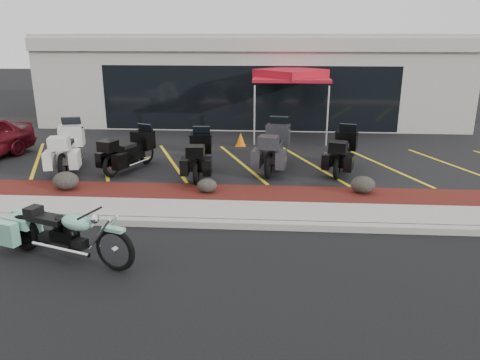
# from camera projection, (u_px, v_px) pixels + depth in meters

# --- Properties ---
(ground) EXTENTS (90.00, 90.00, 0.00)m
(ground) POSITION_uv_depth(u_px,v_px,m) (223.00, 245.00, 9.39)
(ground) COLOR black
(ground) RESTS_ON ground
(curb) EXTENTS (24.00, 0.25, 0.15)m
(curb) POSITION_uv_depth(u_px,v_px,m) (227.00, 224.00, 10.23)
(curb) COLOR gray
(curb) RESTS_ON ground
(sidewalk) EXTENTS (24.00, 1.20, 0.15)m
(sidewalk) POSITION_uv_depth(u_px,v_px,m) (230.00, 212.00, 10.89)
(sidewalk) COLOR gray
(sidewalk) RESTS_ON ground
(mulch_bed) EXTENTS (24.00, 1.20, 0.16)m
(mulch_bed) POSITION_uv_depth(u_px,v_px,m) (234.00, 195.00, 12.03)
(mulch_bed) COLOR #3C140D
(mulch_bed) RESTS_ON ground
(upper_lot) EXTENTS (26.00, 9.60, 0.15)m
(upper_lot) POSITION_uv_depth(u_px,v_px,m) (246.00, 146.00, 17.17)
(upper_lot) COLOR black
(upper_lot) RESTS_ON ground
(dealership_building) EXTENTS (18.00, 8.16, 4.00)m
(dealership_building) POSITION_uv_depth(u_px,v_px,m) (253.00, 77.00, 22.54)
(dealership_building) COLOR #A29E92
(dealership_building) RESTS_ON ground
(boulder_left) EXTENTS (0.67, 0.55, 0.47)m
(boulder_left) POSITION_uv_depth(u_px,v_px,m) (66.00, 181.00, 12.15)
(boulder_left) COLOR black
(boulder_left) RESTS_ON mulch_bed
(boulder_mid) EXTENTS (0.51, 0.42, 0.36)m
(boulder_mid) POSITION_uv_depth(u_px,v_px,m) (207.00, 185.00, 11.94)
(boulder_mid) COLOR black
(boulder_mid) RESTS_ON mulch_bed
(boulder_right) EXTENTS (0.61, 0.51, 0.44)m
(boulder_right) POSITION_uv_depth(u_px,v_px,m) (363.00, 185.00, 11.88)
(boulder_right) COLOR black
(boulder_right) RESTS_ON mulch_bed
(hero_cruiser) EXTENTS (3.16, 1.74, 1.08)m
(hero_cruiser) POSITION_uv_depth(u_px,v_px,m) (115.00, 243.00, 8.21)
(hero_cruiser) COLOR #79BCA0
(hero_cruiser) RESTS_ON ground
(touring_white) EXTENTS (1.47, 2.63, 1.44)m
(touring_white) POSITION_uv_depth(u_px,v_px,m) (73.00, 140.00, 14.56)
(touring_white) COLOR silver
(touring_white) RESTS_ON upper_lot
(touring_black_front) EXTENTS (1.62, 2.33, 1.27)m
(touring_black_front) POSITION_uv_depth(u_px,v_px,m) (146.00, 144.00, 14.43)
(touring_black_front) COLOR black
(touring_black_front) RESTS_ON upper_lot
(touring_black_mid) EXTENTS (0.96, 2.26, 1.29)m
(touring_black_mid) POSITION_uv_depth(u_px,v_px,m) (202.00, 147.00, 13.97)
(touring_black_mid) COLOR black
(touring_black_mid) RESTS_ON upper_lot
(touring_grey) EXTENTS (1.34, 2.63, 1.46)m
(touring_grey) POSITION_uv_depth(u_px,v_px,m) (279.00, 139.00, 14.62)
(touring_grey) COLOR #2D2D32
(touring_grey) RESTS_ON upper_lot
(touring_black_rear) EXTENTS (1.46, 2.37, 1.29)m
(touring_black_rear) POSITION_uv_depth(u_px,v_px,m) (347.00, 144.00, 14.32)
(touring_black_rear) COLOR black
(touring_black_rear) RESTS_ON upper_lot
(traffic_cone) EXTENTS (0.41, 0.41, 0.48)m
(traffic_cone) POSITION_uv_depth(u_px,v_px,m) (241.00, 139.00, 16.82)
(traffic_cone) COLOR #CA6406
(traffic_cone) RESTS_ON upper_lot
(popup_canopy) EXTENTS (3.64, 3.64, 2.60)m
(popup_canopy) POSITION_uv_depth(u_px,v_px,m) (291.00, 76.00, 17.55)
(popup_canopy) COLOR silver
(popup_canopy) RESTS_ON upper_lot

